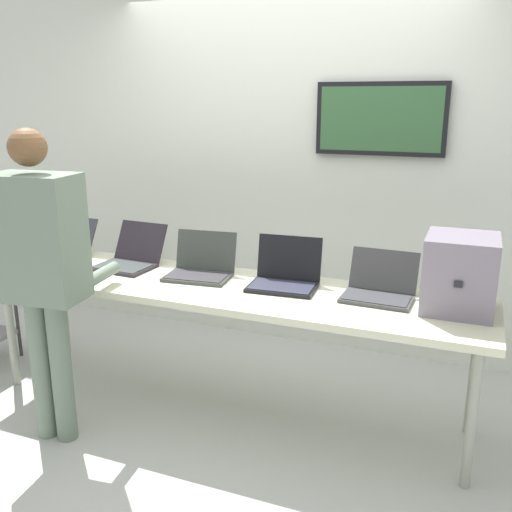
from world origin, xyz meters
TOP-DOWN VIEW (x-y plane):
  - ground at (0.00, 0.00)m, footprint 8.00×8.00m
  - back_wall at (0.01, 1.13)m, footprint 8.00×0.11m
  - workbench at (0.00, 0.00)m, footprint 2.97×0.70m
  - equipment_box at (1.27, 0.08)m, footprint 0.34×0.37m
  - laptop_station_0 at (-1.24, 0.15)m, footprint 0.33×0.39m
  - laptop_station_1 at (-0.71, 0.13)m, footprint 0.37×0.41m
  - laptop_station_2 at (-0.19, 0.11)m, footprint 0.41×0.35m
  - laptop_station_3 at (0.34, 0.12)m, footprint 0.40×0.34m
  - laptop_station_4 at (0.87, 0.12)m, footprint 0.38×0.33m
  - person at (-0.73, -0.62)m, footprint 0.48×0.62m
  - coffee_mug at (-0.85, -0.25)m, footprint 0.09×0.09m
  - paper_sheet at (-1.00, -0.17)m, footprint 0.22×0.30m

SIDE VIEW (x-z plane):
  - ground at x=0.00m, z-range -0.04..0.00m
  - workbench at x=0.00m, z-range 0.34..1.12m
  - paper_sheet at x=-1.00m, z-range 0.78..0.78m
  - coffee_mug at x=-0.85m, z-range 0.78..0.87m
  - laptop_station_4 at x=0.87m, z-range 0.72..0.95m
  - laptop_station_0 at x=-1.24m, z-range 0.71..0.96m
  - laptop_station_1 at x=-0.71m, z-range 0.71..0.96m
  - laptop_station_2 at x=-0.19m, z-range 0.71..0.96m
  - laptop_station_3 at x=0.34m, z-range 0.71..0.97m
  - equipment_box at x=1.27m, z-range 0.78..1.16m
  - person at x=-0.73m, z-range 0.18..1.85m
  - back_wall at x=0.01m, z-range 0.01..2.74m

